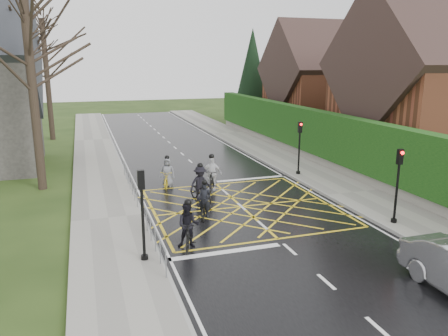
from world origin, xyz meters
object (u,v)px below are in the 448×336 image
cyclist_front (212,177)px  cyclist_lead (168,176)px  cyclist_mid (201,188)px  cyclist_rear (205,205)px  cyclist_back (189,230)px

cyclist_front → cyclist_lead: 2.48m
cyclist_front → cyclist_mid: bearing=-98.5°
cyclist_lead → cyclist_rear: bearing=-62.5°
cyclist_mid → cyclist_front: cyclist_front is taller
cyclist_back → cyclist_lead: bearing=104.7°
cyclist_rear → cyclist_front: (1.44, 3.82, 0.18)m
cyclist_front → cyclist_lead: size_ratio=1.06×
cyclist_front → cyclist_lead: (-2.07, 1.35, -0.12)m
cyclist_rear → cyclist_front: bearing=93.2°
cyclist_front → cyclist_back: bearing=-89.1°
cyclist_back → cyclist_lead: 8.10m
cyclist_rear → cyclist_lead: cyclist_lead is taller
cyclist_back → cyclist_mid: cyclist_mid is taller
cyclist_back → cyclist_front: size_ratio=0.95×
cyclist_front → cyclist_rear: bearing=-86.7°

